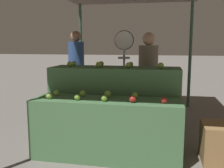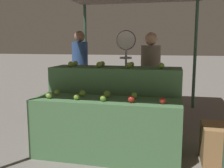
{
  "view_description": "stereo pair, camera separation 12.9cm",
  "coord_description": "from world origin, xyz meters",
  "px_view_note": "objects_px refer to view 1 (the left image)",
  "views": [
    {
      "loc": [
        0.68,
        -3.14,
        1.46
      ],
      "look_at": [
        0.01,
        0.3,
        0.92
      ],
      "focal_mm": 42.0,
      "sensor_mm": 36.0,
      "label": 1
    },
    {
      "loc": [
        0.8,
        -3.11,
        1.46
      ],
      "look_at": [
        0.01,
        0.3,
        0.92
      ],
      "focal_mm": 42.0,
      "sensor_mm": 36.0,
      "label": 2
    }
  ],
  "objects_px": {
    "produce_scale": "(124,57)",
    "wooden_crate_side": "(222,143)",
    "person_vendor_at_scale": "(148,73)",
    "person_customer_left": "(76,65)"
  },
  "relations": [
    {
      "from": "produce_scale",
      "to": "person_vendor_at_scale",
      "type": "xyz_separation_m",
      "value": [
        0.39,
        0.24,
        -0.28
      ]
    },
    {
      "from": "produce_scale",
      "to": "wooden_crate_side",
      "type": "xyz_separation_m",
      "value": [
        1.38,
        -1.03,
        -1.0
      ]
    },
    {
      "from": "person_vendor_at_scale",
      "to": "wooden_crate_side",
      "type": "xyz_separation_m",
      "value": [
        0.99,
        -1.27,
        -0.71
      ]
    },
    {
      "from": "produce_scale",
      "to": "person_customer_left",
      "type": "relative_size",
      "value": 0.97
    },
    {
      "from": "person_vendor_at_scale",
      "to": "person_customer_left",
      "type": "height_order",
      "value": "person_customer_left"
    },
    {
      "from": "produce_scale",
      "to": "person_vendor_at_scale",
      "type": "relative_size",
      "value": 1.02
    },
    {
      "from": "person_customer_left",
      "to": "wooden_crate_side",
      "type": "relative_size",
      "value": 3.58
    },
    {
      "from": "person_vendor_at_scale",
      "to": "person_customer_left",
      "type": "distance_m",
      "value": 1.73
    },
    {
      "from": "produce_scale",
      "to": "person_vendor_at_scale",
      "type": "bearing_deg",
      "value": 31.94
    },
    {
      "from": "person_vendor_at_scale",
      "to": "wooden_crate_side",
      "type": "height_order",
      "value": "person_vendor_at_scale"
    }
  ]
}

